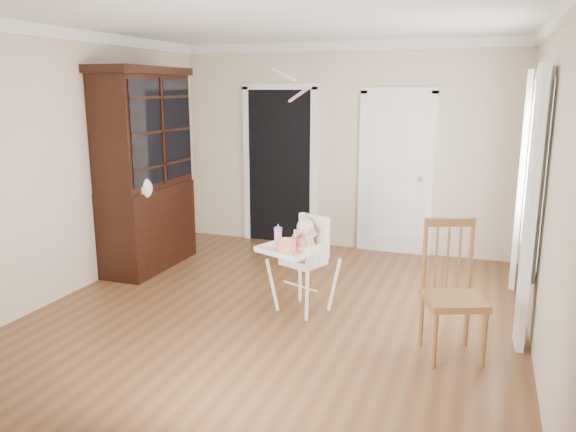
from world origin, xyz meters
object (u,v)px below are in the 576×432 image
(dining_chair, at_px, (452,295))
(cake, at_px, (286,245))
(high_chair, at_px, (303,253))
(sippy_cup, at_px, (278,235))
(china_cabinet, at_px, (145,170))

(dining_chair, bearing_deg, cake, 148.89)
(cake, height_order, dining_chair, dining_chair)
(high_chair, relative_size, cake, 3.97)
(sippy_cup, distance_m, china_cabinet, 2.10)
(high_chair, xyz_separation_m, sippy_cup, (-0.26, 0.01, 0.15))
(china_cabinet, bearing_deg, cake, -24.48)
(high_chair, xyz_separation_m, china_cabinet, (-2.19, 0.72, 0.60))
(china_cabinet, xyz_separation_m, dining_chair, (3.60, -1.21, -0.67))
(cake, distance_m, dining_chair, 1.53)
(cake, height_order, sippy_cup, sippy_cup)
(high_chair, height_order, sippy_cup, high_chair)
(cake, bearing_deg, high_chair, 69.64)
(sippy_cup, height_order, dining_chair, dining_chair)
(cake, distance_m, china_cabinet, 2.36)
(high_chair, bearing_deg, cake, -87.38)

